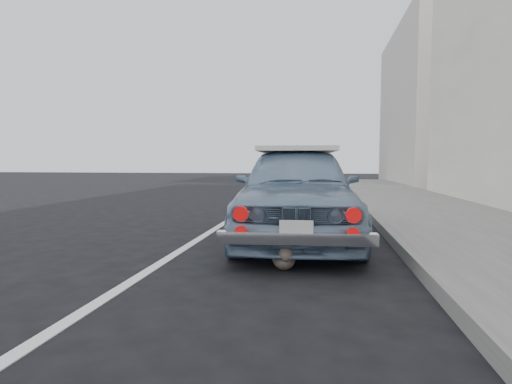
# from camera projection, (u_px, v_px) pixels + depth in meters

# --- Properties ---
(ground) EXTENTS (80.00, 80.00, 0.00)m
(ground) POSITION_uv_depth(u_px,v_px,m) (156.00, 375.00, 2.12)
(ground) COLOR black
(ground) RESTS_ON ground
(building_far) EXTENTS (3.50, 10.00, 8.00)m
(building_far) POSITION_uv_depth(u_px,v_px,m) (430.00, 107.00, 20.50)
(building_far) COLOR beige
(building_far) RESTS_ON ground
(pline_front) EXTENTS (3.00, 0.12, 0.01)m
(pline_front) POSITION_uv_depth(u_px,v_px,m) (303.00, 216.00, 8.43)
(pline_front) COLOR silver
(pline_front) RESTS_ON ground
(pline_side) EXTENTS (0.12, 7.00, 0.01)m
(pline_side) POSITION_uv_depth(u_px,v_px,m) (184.00, 248.00, 5.21)
(pline_side) COLOR silver
(pline_side) RESTS_ON ground
(retro_coupe) EXTENTS (1.90, 4.22, 1.40)m
(retro_coupe) POSITION_uv_depth(u_px,v_px,m) (296.00, 191.00, 5.90)
(retro_coupe) COLOR #728CA9
(retro_coupe) RESTS_ON ground
(cat) EXTENTS (0.32, 0.55, 0.30)m
(cat) POSITION_uv_depth(u_px,v_px,m) (284.00, 257.00, 4.19)
(cat) COLOR #77675A
(cat) RESTS_ON ground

